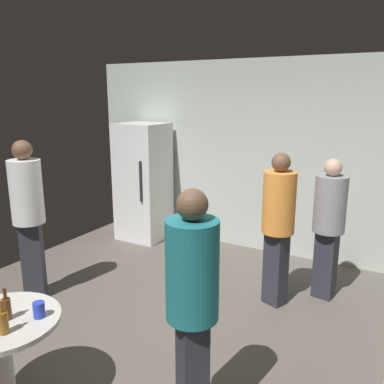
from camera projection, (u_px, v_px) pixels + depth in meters
name	position (u px, v px, depth m)	size (l,w,h in m)	color
ground_plane	(151.00, 341.00, 3.84)	(5.20, 5.20, 0.10)	#5B544C
wall_back	(257.00, 158.00, 5.73)	(5.32, 0.06, 2.70)	beige
refrigerator	(143.00, 182.00, 6.28)	(0.70, 0.68, 1.80)	white
foreground_table	(2.00, 333.00, 2.79)	(0.80, 0.80, 0.73)	beige
beer_bottle_amber	(3.00, 322.00, 2.58)	(0.06, 0.06, 0.23)	#8C5919
beer_bottle_brown	(6.00, 308.00, 2.75)	(0.06, 0.06, 0.23)	#593314
plastic_cup_blue	(39.00, 310.00, 2.78)	(0.08, 0.08, 0.11)	blue
person_in_gray_shirt	(329.00, 219.00, 4.37)	(0.39, 0.39, 1.57)	#2D2D38
person_in_orange_shirt	(278.00, 218.00, 4.22)	(0.44, 0.44, 1.66)	#2D2D38
person_in_teal_shirt	(192.00, 295.00, 2.58)	(0.48, 0.48, 1.68)	#2D2D38
person_in_white_shirt	(28.00, 208.00, 4.35)	(0.48, 0.48, 1.77)	#2D2D38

